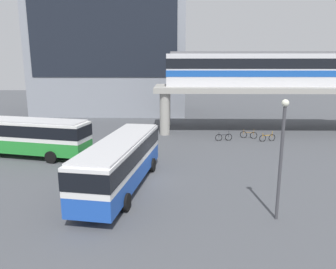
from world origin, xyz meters
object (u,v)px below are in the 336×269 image
bus_secondary (26,134)px  train (266,69)px  bus_main (121,158)px  bicycle_brown (249,135)px  bicycle_black (224,137)px  bicycle_orange (267,138)px  station_building (112,43)px

bus_secondary → train: bearing=26.4°
bus_main → bicycle_brown: bearing=51.5°
bus_main → train: bearing=53.2°
bus_main → bus_secondary: (-9.22, 7.00, 0.00)m
bus_main → bicycle_black: 15.56m
train → bicycle_brown: (-2.51, -4.24, -6.81)m
bus_main → bicycle_orange: (12.85, 12.82, -1.63)m
station_building → bicycle_orange: station_building is taller
bus_secondary → bicycle_orange: bearing=14.8°
station_building → train: station_building is taller
bus_secondary → bicycle_brown: 21.73m
bus_main → bicycle_brown: bus_main is taller
train → bicycle_orange: (-0.90, -5.56, -6.81)m
bus_main → bicycle_black: bearing=56.9°
bicycle_orange → bicycle_brown: bearing=140.7°
bicycle_brown → bicycle_orange: same height
train → bus_main: (-13.75, -18.38, -5.18)m
train → bus_main: bearing=-126.8°
station_building → bicycle_brown: 27.80m
bicycle_orange → station_building: bearing=134.0°
bicycle_black → bicycle_orange: 4.42m
train → bus_secondary: (-22.97, -11.38, -5.18)m
station_building → bus_main: 34.63m
bus_secondary → bicycle_black: bus_secondary is taller
train → bicycle_orange: size_ratio=13.01×
bicycle_black → bicycle_orange: (4.41, -0.15, 0.00)m
station_building → bicycle_brown: bearing=-46.6°
station_building → bus_secondary: size_ratio=2.00×
bus_main → bicycle_orange: size_ratio=6.48×
bus_secondary → bicycle_brown: bearing=19.2°
train → bus_secondary: bearing=-153.6°
bicycle_orange → bicycle_black: bearing=178.1°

